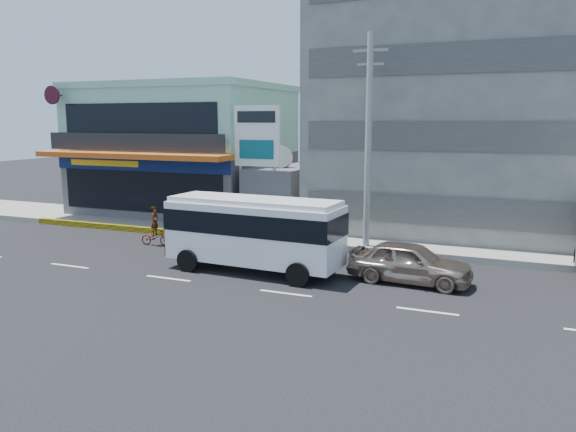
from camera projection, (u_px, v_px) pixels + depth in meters
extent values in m
plane|color=black|center=(168.00, 279.00, 22.01)|extent=(120.00, 120.00, 0.00)
cube|color=gray|center=(357.00, 238.00, 28.74)|extent=(70.00, 5.00, 0.30)
cube|color=#454449|center=(187.00, 183.00, 37.44)|extent=(12.00, 10.00, 4.00)
cube|color=#98D8BF|center=(186.00, 122.00, 36.76)|extent=(12.00, 10.00, 4.00)
cube|color=#CC5618|center=(130.00, 156.00, 31.79)|extent=(12.40, 1.80, 0.30)
cube|color=#0B1B53|center=(139.00, 164.00, 32.57)|extent=(12.00, 0.12, 0.80)
cube|color=black|center=(141.00, 190.00, 32.85)|extent=(11.00, 0.06, 2.60)
cube|color=gray|center=(476.00, 104.00, 30.70)|extent=(16.00, 12.00, 14.00)
cube|color=#454449|center=(286.00, 196.00, 32.64)|extent=(3.00, 6.00, 3.50)
cylinder|color=slate|center=(279.00, 166.00, 31.42)|extent=(1.50, 1.50, 0.15)
cylinder|color=gray|center=(241.00, 174.00, 30.40)|extent=(0.16, 0.16, 6.50)
cylinder|color=gray|center=(274.00, 175.00, 29.64)|extent=(0.16, 0.16, 6.50)
cube|color=white|center=(257.00, 136.00, 29.68)|extent=(2.60, 0.18, 3.20)
cylinder|color=#999993|center=(368.00, 145.00, 25.63)|extent=(0.30, 0.30, 10.00)
cube|color=#999993|center=(371.00, 50.00, 24.92)|extent=(1.60, 0.12, 0.12)
cube|color=#999993|center=(370.00, 64.00, 25.02)|extent=(1.20, 0.10, 0.10)
cube|color=white|center=(254.00, 232.00, 22.73)|extent=(7.31, 2.61, 2.37)
cube|color=black|center=(254.00, 221.00, 22.65)|extent=(7.36, 2.66, 0.88)
cube|color=white|center=(254.00, 201.00, 22.51)|extent=(7.09, 2.39, 0.21)
cylinder|color=black|center=(188.00, 260.00, 22.96)|extent=(0.94, 0.33, 0.93)
cylinder|color=black|center=(218.00, 249.00, 24.98)|extent=(0.94, 0.33, 0.93)
cylinder|color=black|center=(298.00, 275.00, 20.88)|extent=(0.94, 0.33, 0.93)
cylinder|color=black|center=(321.00, 261.00, 22.90)|extent=(0.94, 0.33, 0.93)
imported|color=tan|center=(410.00, 262.00, 21.34)|extent=(4.78, 2.20, 1.59)
imported|color=#5A0C0E|center=(156.00, 237.00, 27.79)|extent=(1.58, 0.74, 0.80)
imported|color=#66594C|center=(155.00, 221.00, 27.65)|extent=(0.42, 0.58, 1.46)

